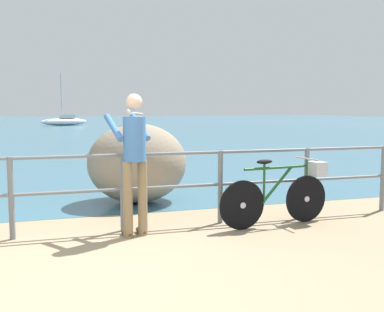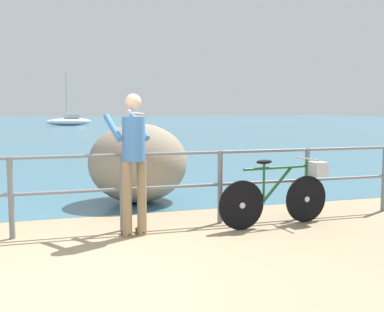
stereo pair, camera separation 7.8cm
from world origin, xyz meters
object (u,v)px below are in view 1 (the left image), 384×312
object	(u,v)px
bicycle	(284,191)
breakwater_boulder_main	(137,163)
seagull	(135,115)
person_at_railing	(134,158)
sailboat	(64,121)

from	to	relation	value
bicycle	breakwater_boulder_main	world-z (taller)	breakwater_boulder_main
seagull	breakwater_boulder_main	bearing A→B (deg)	-134.61
bicycle	person_at_railing	world-z (taller)	person_at_railing
sailboat	person_at_railing	bearing A→B (deg)	72.81
person_at_railing	sailboat	xyz separation A→B (m)	(0.18, 39.16, -0.57)
breakwater_boulder_main	sailboat	distance (m)	37.13
person_at_railing	sailboat	bearing A→B (deg)	-13.59
person_at_railing	breakwater_boulder_main	xyz separation A→B (m)	(0.41, 2.04, -0.32)
person_at_railing	seagull	bearing A→B (deg)	-23.77
bicycle	seagull	world-z (taller)	seagull
person_at_railing	seagull	size ratio (longest dim) A/B	5.26
bicycle	sailboat	bearing A→B (deg)	85.72
sailboat	seagull	bearing A→B (deg)	73.38
breakwater_boulder_main	seagull	distance (m)	0.81
bicycle	person_at_railing	distance (m)	2.14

